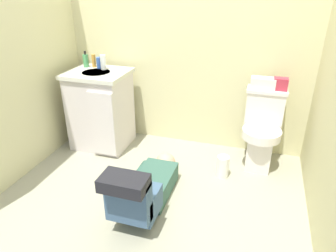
{
  "coord_description": "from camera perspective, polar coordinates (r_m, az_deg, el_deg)",
  "views": [
    {
      "loc": [
        0.75,
        -1.94,
        1.67
      ],
      "look_at": [
        0.0,
        0.47,
        0.45
      ],
      "focal_mm": 33.08,
      "sensor_mm": 36.0,
      "label": 1
    }
  ],
  "objects": [
    {
      "name": "paper_towel_roll",
      "position": [
        2.9,
        10.05,
        -7.38
      ],
      "size": [
        0.11,
        0.11,
        0.21
      ],
      "primitive_type": "cylinder",
      "color": "white",
      "rests_on": "ground_plane"
    },
    {
      "name": "toilet",
      "position": [
        3.04,
        16.87,
        -0.77
      ],
      "size": [
        0.36,
        0.46,
        0.75
      ],
      "color": "silver",
      "rests_on": "ground_plane"
    },
    {
      "name": "bottle_blue",
      "position": [
        3.31,
        -12.57,
        11.31
      ],
      "size": [
        0.05,
        0.05,
        0.11
      ],
      "primitive_type": "cylinder",
      "color": "#3A63BD",
      "rests_on": "vanity_cabinet"
    },
    {
      "name": "faucet",
      "position": [
        3.31,
        -11.83,
        11.27
      ],
      "size": [
        0.02,
        0.02,
        0.1
      ],
      "primitive_type": "cylinder",
      "color": "silver",
      "rests_on": "vanity_cabinet"
    },
    {
      "name": "toiletry_bag",
      "position": [
        2.97,
        20.03,
        7.3
      ],
      "size": [
        0.12,
        0.09,
        0.11
      ],
      "primitive_type": "cube",
      "color": "#B22D3F",
      "rests_on": "toilet"
    },
    {
      "name": "bottle_white",
      "position": [
        3.25,
        -11.86,
        11.43
      ],
      "size": [
        0.06,
        0.06,
        0.15
      ],
      "primitive_type": "cylinder",
      "color": "white",
      "rests_on": "vanity_cabinet"
    },
    {
      "name": "ground_plane",
      "position": [
        2.68,
        -3.13,
        -13.29
      ],
      "size": [
        2.98,
        3.13,
        0.04
      ],
      "primitive_type": "cube",
      "color": "gray"
    },
    {
      "name": "vanity_cabinet",
      "position": [
        3.33,
        -12.26,
        3.09
      ],
      "size": [
        0.6,
        0.53,
        0.82
      ],
      "color": "silver",
      "rests_on": "ground_plane"
    },
    {
      "name": "bottle_amber",
      "position": [
        3.36,
        -13.5,
        11.61
      ],
      "size": [
        0.04,
        0.04,
        0.13
      ],
      "primitive_type": "cylinder",
      "color": "#C58934",
      "rests_on": "vanity_cabinet"
    },
    {
      "name": "tissue_box",
      "position": [
        2.97,
        17.13,
        7.59
      ],
      "size": [
        0.22,
        0.11,
        0.1
      ],
      "primitive_type": "cube",
      "color": "silver",
      "rests_on": "toilet"
    },
    {
      "name": "wall_back",
      "position": [
        3.17,
        3.5,
        17.22
      ],
      "size": [
        2.64,
        0.08,
        2.4
      ],
      "primitive_type": "cube",
      "color": "beige",
      "rests_on": "ground_plane"
    },
    {
      "name": "person_plumber",
      "position": [
        2.48,
        -4.23,
        -11.27
      ],
      "size": [
        0.39,
        1.06,
        0.52
      ],
      "color": "#33594C",
      "rests_on": "ground_plane"
    },
    {
      "name": "soap_dispenser",
      "position": [
        3.39,
        -14.91,
        11.58
      ],
      "size": [
        0.06,
        0.06,
        0.17
      ],
      "color": "#459155",
      "rests_on": "vanity_cabinet"
    }
  ]
}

